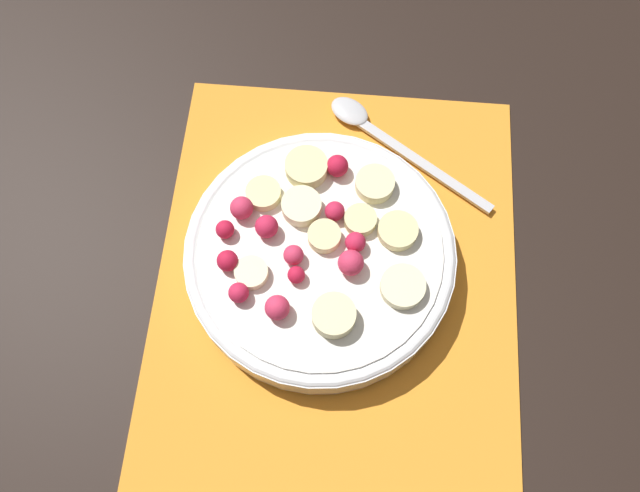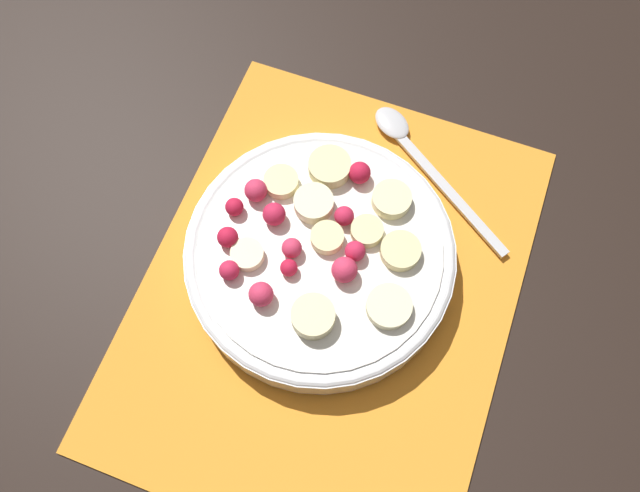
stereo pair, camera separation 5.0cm
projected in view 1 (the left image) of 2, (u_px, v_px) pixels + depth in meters
ground_plane at (336, 288)px, 0.54m from camera, size 3.00×3.00×0.00m
placemat at (336, 287)px, 0.54m from camera, size 0.40×0.31×0.01m
fruit_bowl at (320, 254)px, 0.52m from camera, size 0.23×0.23×0.05m
spoon at (375, 132)px, 0.59m from camera, size 0.12×0.16×0.01m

